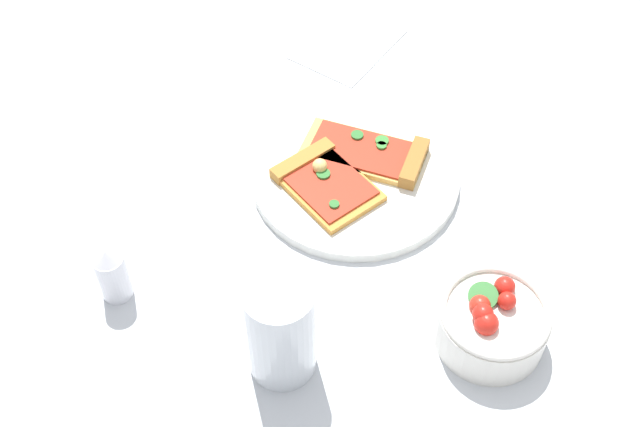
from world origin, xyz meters
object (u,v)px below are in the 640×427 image
at_px(pizza_slice_near, 373,154).
at_px(paper_napkin, 347,44).
at_px(pepper_shaker, 112,273).
at_px(salad_bowl, 492,323).
at_px(plate, 355,175).
at_px(soda_glass, 283,331).
at_px(pizza_slice_far, 323,180).

height_order(pizza_slice_near, paper_napkin, pizza_slice_near).
height_order(pizza_slice_near, pepper_shaker, pepper_shaker).
distance_m(pizza_slice_near, salad_bowl, 0.28).
height_order(plate, paper_napkin, plate).
relative_size(plate, paper_napkin, 1.75).
relative_size(salad_bowl, pepper_shaker, 1.53).
xyz_separation_m(plate, soda_glass, (-0.04, 0.27, 0.06)).
xyz_separation_m(soda_glass, pepper_shaker, (0.21, 0.00, -0.03)).
xyz_separation_m(salad_bowl, pepper_shaker, (0.40, 0.13, 0.01)).
distance_m(pizza_slice_near, paper_napkin, 0.24).
height_order(soda_glass, paper_napkin, soda_glass).
relative_size(plate, soda_glass, 1.98).
relative_size(pizza_slice_near, pizza_slice_far, 1.09).
distance_m(pizza_slice_near, pizza_slice_far, 0.08).
bearing_deg(pizza_slice_near, pizza_slice_far, 60.01).
xyz_separation_m(pizza_slice_far, paper_napkin, (0.09, -0.27, -0.02)).
bearing_deg(pizza_slice_far, soda_glass, 105.99).
bearing_deg(plate, pepper_shaker, 57.87).
bearing_deg(salad_bowl, plate, -33.51).
relative_size(paper_napkin, pepper_shaker, 1.93).
relative_size(pizza_slice_near, pepper_shaker, 2.08).
distance_m(soda_glass, pepper_shaker, 0.21).
xyz_separation_m(paper_napkin, pepper_shaker, (0.05, 0.51, 0.04)).
bearing_deg(pizza_slice_far, pizza_slice_near, -119.99).
height_order(plate, pizza_slice_near, pizza_slice_near).
bearing_deg(pepper_shaker, salad_bowl, -162.56).
distance_m(pizza_slice_far, pepper_shaker, 0.28).
bearing_deg(pizza_slice_far, plate, -129.34).
relative_size(plate, pepper_shaker, 3.38).
xyz_separation_m(plate, pepper_shaker, (0.17, 0.28, 0.03)).
height_order(plate, salad_bowl, salad_bowl).
height_order(pizza_slice_far, pepper_shaker, pepper_shaker).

